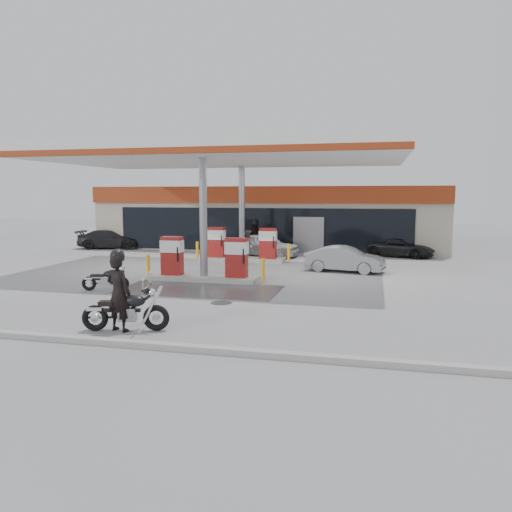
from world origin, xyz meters
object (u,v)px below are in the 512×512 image
Objects in this scene: main_motorcycle at (127,311)px; hatchback_silver at (345,259)px; pump_island_far at (242,248)px; parked_car_right at (401,248)px; pump_island_near at (204,263)px; parked_motorcycle at (106,280)px; biker_walking at (254,238)px; parked_car_left at (110,239)px; biker_main at (119,293)px; sedan_white at (265,245)px; attendant at (249,244)px.

main_motorcycle is 0.63× the size of hatchback_silver.
pump_island_far is 9.17m from parked_car_right.
pump_island_near reaches higher than parked_car_right.
parked_motorcycle is 0.94× the size of biker_walking.
pump_island_near is 6.00m from pump_island_far.
parked_car_right is at bearing -26.27° from biker_walking.
pump_island_near is 1.44× the size of hatchback_silver.
biker_main is at bearing -160.22° from parked_car_left.
main_motorcycle is 0.58× the size of sedan_white.
pump_island_far reaches higher than attendant.
attendant is (0.10, 1.00, 0.09)m from pump_island_far.
sedan_white reaches higher than main_motorcycle.
pump_island_far is at bearing -73.91° from biker_main.
biker_walking reaches higher than pump_island_near.
pump_island_far is at bearing 134.15° from parked_car_right.
pump_island_far is 1.33× the size of sedan_white.
biker_main reaches higher than sedan_white.
parked_car_right is at bearing 50.46° from pump_island_near.
biker_main is (-0.19, -0.05, 0.49)m from main_motorcycle.
pump_island_far is (0.00, 6.00, 0.00)m from pump_island_near.
sedan_white is 7.69m from parked_car_right.
parked_motorcycle is 10.39m from attendant.
biker_main reaches higher than parked_car_left.
hatchback_silver is (4.73, -4.60, -0.07)m from sedan_white.
pump_island_far is 3.81m from biker_walking.
pump_island_far is 2.77× the size of biker_walking.
attendant reaches higher than hatchback_silver.
parked_car_left is 9.76m from biker_walking.
pump_island_near reaches higher than hatchback_silver.
biker_main reaches higher than parked_motorcycle.
hatchback_silver is at bearing -138.16° from attendant.
pump_island_near is 2.55× the size of biker_main.
parked_car_right is at bearing -68.30° from sedan_white.
biker_walking is at bearing 109.65° from parked_car_right.
pump_island_near reaches higher than parked_car_left.
hatchback_silver is 8.47m from biker_walking.
biker_main is 17.63m from biker_walking.
hatchback_silver is at bearing -23.55° from pump_island_far.
parked_car_right is at bearing 52.59° from main_motorcycle.
sedan_white is at bearing 70.50° from pump_island_far.
biker_walking is at bearing -8.86° from attendant.
parked_car_right is (8.15, 3.00, -0.29)m from attendant.
main_motorcycle is at bearing 175.06° from parked_car_right.
biker_walking is at bearing 66.19° from parked_motorcycle.
hatchback_silver is at bearing 175.05° from parked_car_right.
biker_main is 19.46m from parked_car_right.
attendant is 0.45× the size of hatchback_silver.
parked_car_right is (18.25, 0.00, -0.09)m from parked_car_left.
main_motorcycle is at bearing -67.48° from parked_motorcycle.
pump_island_far is 1.01m from attendant.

